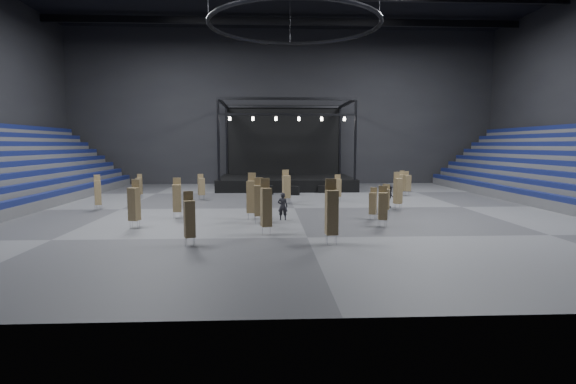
{
  "coord_description": "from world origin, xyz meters",
  "views": [
    {
      "loc": [
        -2.02,
        -32.47,
        4.6
      ],
      "look_at": [
        -0.56,
        -2.0,
        1.4
      ],
      "focal_mm": 28.0,
      "sensor_mm": 36.0,
      "label": 1
    }
  ],
  "objects_px": {
    "chair_stack_16": "(259,200)",
    "chair_stack_9": "(373,203)",
    "chair_stack_12": "(201,186)",
    "crew_member": "(390,196)",
    "chair_stack_2": "(386,199)",
    "chair_stack_3": "(98,192)",
    "chair_stack_8": "(402,182)",
    "chair_stack_7": "(398,190)",
    "chair_stack_4": "(286,186)",
    "chair_stack_11": "(251,196)",
    "flight_case_right": "(324,189)",
    "chair_stack_13": "(383,205)",
    "chair_stack_6": "(139,186)",
    "chair_stack_0": "(266,206)",
    "chair_stack_17": "(134,203)",
    "chair_stack_15": "(177,197)",
    "stage": "(285,174)",
    "flight_case_left": "(266,190)",
    "man_center": "(283,206)",
    "chair_stack_10": "(338,187)",
    "chair_stack_14": "(332,211)",
    "flight_case_mid": "(292,191)",
    "chair_stack_1": "(189,218)",
    "chair_stack_5": "(407,183)"
  },
  "relations": [
    {
      "from": "chair_stack_16",
      "to": "chair_stack_9",
      "type": "bearing_deg",
      "value": 6.29
    },
    {
      "from": "chair_stack_12",
      "to": "crew_member",
      "type": "distance_m",
      "value": 15.56
    },
    {
      "from": "chair_stack_2",
      "to": "chair_stack_3",
      "type": "distance_m",
      "value": 20.08
    },
    {
      "from": "chair_stack_2",
      "to": "chair_stack_8",
      "type": "distance_m",
      "value": 12.53
    },
    {
      "from": "chair_stack_3",
      "to": "chair_stack_7",
      "type": "relative_size",
      "value": 0.94
    },
    {
      "from": "chair_stack_4",
      "to": "chair_stack_11",
      "type": "relative_size",
      "value": 0.92
    },
    {
      "from": "chair_stack_2",
      "to": "crew_member",
      "type": "bearing_deg",
      "value": 89.97
    },
    {
      "from": "flight_case_right",
      "to": "chair_stack_13",
      "type": "height_order",
      "value": "chair_stack_13"
    },
    {
      "from": "chair_stack_12",
      "to": "crew_member",
      "type": "xyz_separation_m",
      "value": [
        14.65,
        -5.24,
        -0.36
      ]
    },
    {
      "from": "chair_stack_3",
      "to": "chair_stack_6",
      "type": "height_order",
      "value": "chair_stack_3"
    },
    {
      "from": "chair_stack_0",
      "to": "chair_stack_6",
      "type": "distance_m",
      "value": 19.48
    },
    {
      "from": "chair_stack_13",
      "to": "chair_stack_16",
      "type": "distance_m",
      "value": 7.14
    },
    {
      "from": "crew_member",
      "to": "chair_stack_17",
      "type": "bearing_deg",
      "value": 129.12
    },
    {
      "from": "chair_stack_7",
      "to": "chair_stack_15",
      "type": "xyz_separation_m",
      "value": [
        -15.04,
        -3.33,
        -0.04
      ]
    },
    {
      "from": "chair_stack_17",
      "to": "chair_stack_4",
      "type": "bearing_deg",
      "value": 67.44
    },
    {
      "from": "stage",
      "to": "chair_stack_11",
      "type": "distance_m",
      "value": 21.3
    },
    {
      "from": "flight_case_left",
      "to": "man_center",
      "type": "height_order",
      "value": "man_center"
    },
    {
      "from": "flight_case_left",
      "to": "chair_stack_12",
      "type": "height_order",
      "value": "chair_stack_12"
    },
    {
      "from": "chair_stack_7",
      "to": "chair_stack_10",
      "type": "height_order",
      "value": "chair_stack_7"
    },
    {
      "from": "chair_stack_16",
      "to": "chair_stack_11",
      "type": "bearing_deg",
      "value": 108.33
    },
    {
      "from": "chair_stack_15",
      "to": "chair_stack_4",
      "type": "bearing_deg",
      "value": 37.07
    },
    {
      "from": "chair_stack_15",
      "to": "man_center",
      "type": "relative_size",
      "value": 1.52
    },
    {
      "from": "flight_case_right",
      "to": "chair_stack_8",
      "type": "distance_m",
      "value": 7.37
    },
    {
      "from": "chair_stack_14",
      "to": "man_center",
      "type": "height_order",
      "value": "chair_stack_14"
    },
    {
      "from": "chair_stack_4",
      "to": "flight_case_mid",
      "type": "bearing_deg",
      "value": 67.99
    },
    {
      "from": "chair_stack_6",
      "to": "chair_stack_9",
      "type": "relative_size",
      "value": 1.06
    },
    {
      "from": "chair_stack_1",
      "to": "chair_stack_13",
      "type": "distance_m",
      "value": 10.95
    },
    {
      "from": "flight_case_right",
      "to": "man_center",
      "type": "xyz_separation_m",
      "value": [
        -4.51,
        -15.58,
        0.48
      ]
    },
    {
      "from": "chair_stack_6",
      "to": "chair_stack_7",
      "type": "height_order",
      "value": "chair_stack_7"
    },
    {
      "from": "chair_stack_0",
      "to": "chair_stack_1",
      "type": "relative_size",
      "value": 1.16
    },
    {
      "from": "chair_stack_9",
      "to": "chair_stack_12",
      "type": "height_order",
      "value": "chair_stack_12"
    },
    {
      "from": "chair_stack_9",
      "to": "chair_stack_2",
      "type": "bearing_deg",
      "value": 78.3
    },
    {
      "from": "crew_member",
      "to": "chair_stack_10",
      "type": "bearing_deg",
      "value": 58.27
    },
    {
      "from": "chair_stack_15",
      "to": "chair_stack_16",
      "type": "bearing_deg",
      "value": -27.65
    },
    {
      "from": "chair_stack_0",
      "to": "chair_stack_9",
      "type": "bearing_deg",
      "value": 18.07
    },
    {
      "from": "chair_stack_9",
      "to": "chair_stack_8",
      "type": "bearing_deg",
      "value": 91.26
    },
    {
      "from": "flight_case_left",
      "to": "chair_stack_6",
      "type": "distance_m",
      "value": 11.3
    },
    {
      "from": "chair_stack_17",
      "to": "chair_stack_1",
      "type": "bearing_deg",
      "value": -30.97
    },
    {
      "from": "flight_case_mid",
      "to": "chair_stack_17",
      "type": "xyz_separation_m",
      "value": [
        -9.73,
        -16.08,
        0.98
      ]
    },
    {
      "from": "chair_stack_9",
      "to": "chair_stack_10",
      "type": "relative_size",
      "value": 0.9
    },
    {
      "from": "chair_stack_12",
      "to": "chair_stack_1",
      "type": "bearing_deg",
      "value": -107.57
    },
    {
      "from": "chair_stack_17",
      "to": "chair_stack_16",
      "type": "bearing_deg",
      "value": 28.8
    },
    {
      "from": "chair_stack_14",
      "to": "chair_stack_6",
      "type": "bearing_deg",
      "value": 121.78
    },
    {
      "from": "chair_stack_1",
      "to": "chair_stack_11",
      "type": "bearing_deg",
      "value": 49.9
    },
    {
      "from": "chair_stack_11",
      "to": "chair_stack_9",
      "type": "bearing_deg",
      "value": 7.54
    },
    {
      "from": "flight_case_right",
      "to": "chair_stack_6",
      "type": "height_order",
      "value": "chair_stack_6"
    },
    {
      "from": "chair_stack_3",
      "to": "chair_stack_4",
      "type": "xyz_separation_m",
      "value": [
        13.53,
        2.73,
        0.12
      ]
    },
    {
      "from": "chair_stack_10",
      "to": "chair_stack_0",
      "type": "bearing_deg",
      "value": -114.72
    },
    {
      "from": "chair_stack_5",
      "to": "chair_stack_15",
      "type": "distance_m",
      "value": 21.77
    },
    {
      "from": "chair_stack_3",
      "to": "flight_case_left",
      "type": "bearing_deg",
      "value": 16.54
    }
  ]
}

